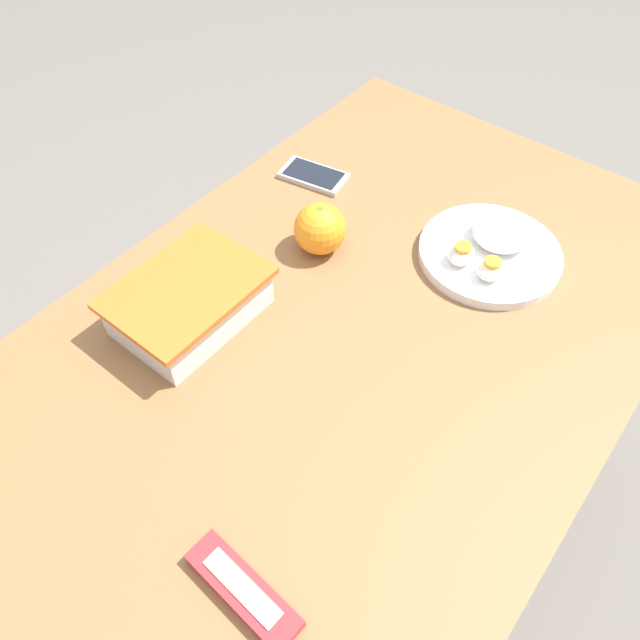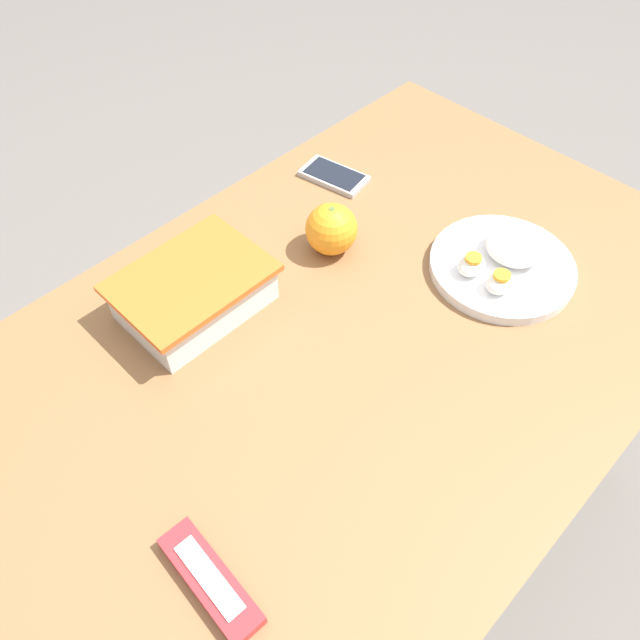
% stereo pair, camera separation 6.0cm
% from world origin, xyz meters
% --- Properties ---
extents(ground_plane, '(10.00, 10.00, 0.00)m').
position_xyz_m(ground_plane, '(0.00, 0.00, 0.00)').
color(ground_plane, '#66605B').
extents(table, '(1.21, 0.78, 0.70)m').
position_xyz_m(table, '(0.00, 0.00, 0.62)').
color(table, brown).
rests_on(table, ground_plane).
extents(food_container, '(0.22, 0.16, 0.07)m').
position_xyz_m(food_container, '(-0.14, 0.20, 0.73)').
color(food_container, white).
rests_on(food_container, table).
extents(orange_fruit, '(0.09, 0.09, 0.09)m').
position_xyz_m(orange_fruit, '(0.10, 0.14, 0.75)').
color(orange_fruit, orange).
rests_on(orange_fruit, table).
extents(rice_plate, '(0.23, 0.23, 0.06)m').
position_xyz_m(rice_plate, '(0.26, -0.09, 0.72)').
color(rice_plate, white).
rests_on(rice_plate, table).
extents(candy_bar, '(0.05, 0.15, 0.02)m').
position_xyz_m(candy_bar, '(-0.38, -0.14, 0.71)').
color(candy_bar, '#B7282D').
rests_on(candy_bar, table).
extents(cell_phone, '(0.09, 0.13, 0.01)m').
position_xyz_m(cell_phone, '(0.24, 0.27, 0.71)').
color(cell_phone, '#ADADB2').
rests_on(cell_phone, table).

